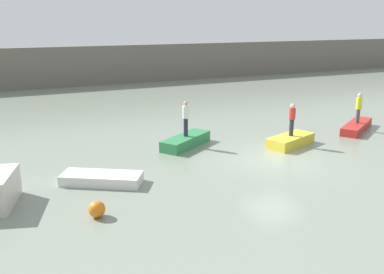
{
  "coord_description": "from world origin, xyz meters",
  "views": [
    {
      "loc": [
        -11.03,
        -15.27,
        6.26
      ],
      "look_at": [
        -3.03,
        2.46,
        0.83
      ],
      "focal_mm": 39.62,
      "sensor_mm": 36.0,
      "label": 1
    }
  ],
  "objects_px": {
    "rowboat_white": "(102,179)",
    "mooring_buoy": "(97,209)",
    "rowboat_red": "(357,127)",
    "person_hiviz_shirt": "(359,106)",
    "rowboat_green": "(186,141)",
    "person_red_shirt": "(292,118)",
    "rowboat_yellow": "(291,141)",
    "person_white_shirt": "(186,117)"
  },
  "relations": [
    {
      "from": "rowboat_red",
      "to": "rowboat_green",
      "type": "bearing_deg",
      "value": 141.19
    },
    {
      "from": "rowboat_white",
      "to": "mooring_buoy",
      "type": "bearing_deg",
      "value": -74.6
    },
    {
      "from": "person_white_shirt",
      "to": "rowboat_red",
      "type": "bearing_deg",
      "value": -6.47
    },
    {
      "from": "rowboat_yellow",
      "to": "person_white_shirt",
      "type": "height_order",
      "value": "person_white_shirt"
    },
    {
      "from": "rowboat_green",
      "to": "rowboat_yellow",
      "type": "height_order",
      "value": "rowboat_green"
    },
    {
      "from": "person_hiviz_shirt",
      "to": "person_red_shirt",
      "type": "relative_size",
      "value": 1.04
    },
    {
      "from": "person_hiviz_shirt",
      "to": "mooring_buoy",
      "type": "relative_size",
      "value": 3.11
    },
    {
      "from": "rowboat_green",
      "to": "mooring_buoy",
      "type": "height_order",
      "value": "mooring_buoy"
    },
    {
      "from": "person_hiviz_shirt",
      "to": "person_white_shirt",
      "type": "height_order",
      "value": "person_white_shirt"
    },
    {
      "from": "rowboat_white",
      "to": "rowboat_green",
      "type": "xyz_separation_m",
      "value": [
        5.05,
        3.3,
        0.06
      ]
    },
    {
      "from": "rowboat_red",
      "to": "rowboat_yellow",
      "type": "bearing_deg",
      "value": 157.29
    },
    {
      "from": "person_red_shirt",
      "to": "rowboat_yellow",
      "type": "bearing_deg",
      "value": 0.0
    },
    {
      "from": "rowboat_yellow",
      "to": "person_white_shirt",
      "type": "relative_size",
      "value": 1.55
    },
    {
      "from": "rowboat_green",
      "to": "mooring_buoy",
      "type": "relative_size",
      "value": 5.77
    },
    {
      "from": "rowboat_yellow",
      "to": "rowboat_red",
      "type": "bearing_deg",
      "value": -10.67
    },
    {
      "from": "rowboat_white",
      "to": "person_white_shirt",
      "type": "height_order",
      "value": "person_white_shirt"
    },
    {
      "from": "rowboat_yellow",
      "to": "person_hiviz_shirt",
      "type": "height_order",
      "value": "person_hiviz_shirt"
    },
    {
      "from": "person_white_shirt",
      "to": "person_red_shirt",
      "type": "bearing_deg",
      "value": -22.87
    },
    {
      "from": "person_white_shirt",
      "to": "mooring_buoy",
      "type": "height_order",
      "value": "person_white_shirt"
    },
    {
      "from": "rowboat_yellow",
      "to": "person_white_shirt",
      "type": "distance_m",
      "value": 5.52
    },
    {
      "from": "rowboat_white",
      "to": "rowboat_yellow",
      "type": "bearing_deg",
      "value": 37.8
    },
    {
      "from": "mooring_buoy",
      "to": "rowboat_white",
      "type": "bearing_deg",
      "value": 74.53
    },
    {
      "from": "rowboat_white",
      "to": "mooring_buoy",
      "type": "distance_m",
      "value": 2.97
    },
    {
      "from": "rowboat_green",
      "to": "person_white_shirt",
      "type": "bearing_deg",
      "value": 0.0
    },
    {
      "from": "rowboat_green",
      "to": "person_hiviz_shirt",
      "type": "distance_m",
      "value": 10.46
    },
    {
      "from": "person_hiviz_shirt",
      "to": "person_red_shirt",
      "type": "height_order",
      "value": "person_hiviz_shirt"
    },
    {
      "from": "rowboat_red",
      "to": "person_red_shirt",
      "type": "relative_size",
      "value": 2.27
    },
    {
      "from": "rowboat_red",
      "to": "mooring_buoy",
      "type": "relative_size",
      "value": 6.78
    },
    {
      "from": "rowboat_red",
      "to": "person_red_shirt",
      "type": "xyz_separation_m",
      "value": [
        -5.39,
        -0.91,
        1.22
      ]
    },
    {
      "from": "person_red_shirt",
      "to": "mooring_buoy",
      "type": "height_order",
      "value": "person_red_shirt"
    },
    {
      "from": "rowboat_yellow",
      "to": "mooring_buoy",
      "type": "distance_m",
      "value": 11.53
    },
    {
      "from": "person_red_shirt",
      "to": "person_hiviz_shirt",
      "type": "bearing_deg",
      "value": 9.64
    },
    {
      "from": "rowboat_green",
      "to": "rowboat_red",
      "type": "xyz_separation_m",
      "value": [
        10.33,
        -1.17,
        -0.04
      ]
    },
    {
      "from": "person_hiviz_shirt",
      "to": "rowboat_green",
      "type": "bearing_deg",
      "value": 173.53
    },
    {
      "from": "rowboat_white",
      "to": "rowboat_green",
      "type": "bearing_deg",
      "value": 64.04
    },
    {
      "from": "person_white_shirt",
      "to": "person_hiviz_shirt",
      "type": "bearing_deg",
      "value": -6.47
    },
    {
      "from": "person_hiviz_shirt",
      "to": "person_white_shirt",
      "type": "distance_m",
      "value": 10.4
    },
    {
      "from": "person_white_shirt",
      "to": "rowboat_yellow",
      "type": "bearing_deg",
      "value": -22.87
    },
    {
      "from": "rowboat_red",
      "to": "person_hiviz_shirt",
      "type": "distance_m",
      "value": 1.2
    },
    {
      "from": "person_hiviz_shirt",
      "to": "mooring_buoy",
      "type": "xyz_separation_m",
      "value": [
        -16.17,
        -4.99,
        -1.15
      ]
    },
    {
      "from": "person_red_shirt",
      "to": "rowboat_white",
      "type": "bearing_deg",
      "value": -173.07
    },
    {
      "from": "rowboat_white",
      "to": "mooring_buoy",
      "type": "height_order",
      "value": "mooring_buoy"
    }
  ]
}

